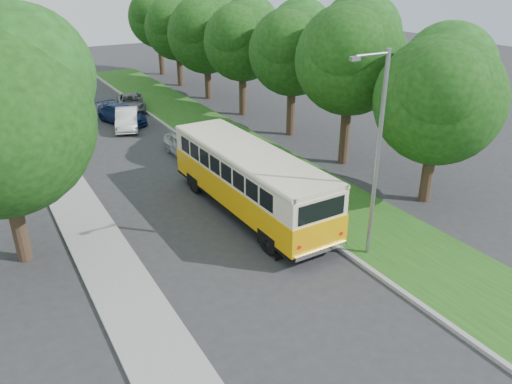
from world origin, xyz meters
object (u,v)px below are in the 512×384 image
car_white (127,119)px  vintage_bus (250,182)px  car_grey (131,103)px  car_silver (185,145)px  car_blue (122,114)px  lamppost_far (36,87)px  lamppost_near (376,152)px

car_white → vintage_bus: bearing=-68.5°
car_grey → car_white: bearing=-96.8°
vintage_bus → car_white: (-0.97, 15.82, -0.88)m
car_silver → car_blue: bearing=97.4°
car_silver → car_blue: 8.83m
car_white → car_blue: size_ratio=0.93×
lamppost_far → car_silver: size_ratio=1.94×
car_white → car_blue: car_white is taller
lamppost_far → car_grey: lamppost_far is taller
car_blue → vintage_bus: bearing=-104.1°
car_silver → vintage_bus: bearing=-93.6°
vintage_bus → car_grey: size_ratio=2.36×
vintage_bus → lamppost_far: bearing=116.3°
car_silver → car_white: bearing=99.6°
car_grey → car_silver: bearing=-78.1°
lamppost_near → car_silver: 14.75m
vintage_bus → car_blue: size_ratio=2.33×
lamppost_far → car_blue: bearing=36.9°
car_blue → car_white: bearing=-109.6°
vintage_bus → car_blue: (-0.90, 17.34, -0.91)m
car_silver → car_grey: size_ratio=0.86×
vintage_bus → car_grey: 20.43m
car_silver → car_white: (-1.36, 7.22, 0.03)m
lamppost_near → lamppost_far: size_ratio=1.07×
lamppost_near → car_white: lamppost_near is taller
vintage_bus → car_silver: vintage_bus is taller
car_white → car_grey: car_white is taller
lamppost_far → car_silver: bearing=-31.2°
lamppost_near → car_silver: (-1.74, 14.17, -3.71)m
lamppost_far → car_white: lamppost_far is taller
lamppost_far → car_silver: 9.05m
lamppost_far → vintage_bus: (6.77, -12.93, -2.55)m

